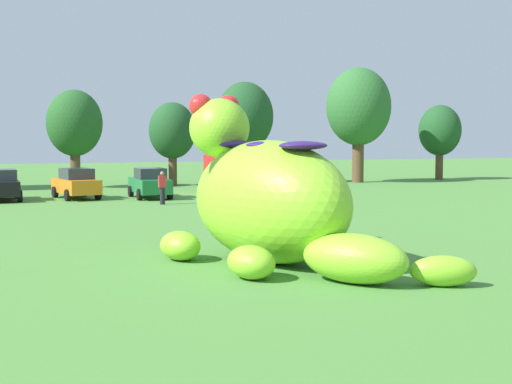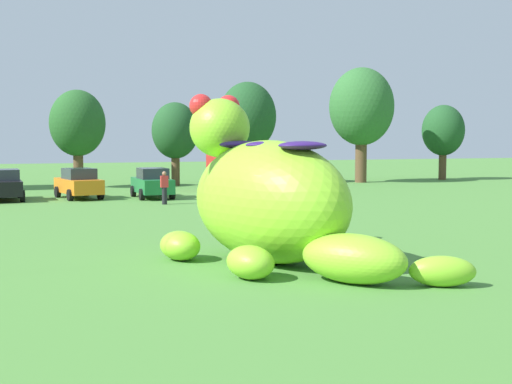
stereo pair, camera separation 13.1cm
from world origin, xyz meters
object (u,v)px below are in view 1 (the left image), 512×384
Objects in this scene: spectator_near_inflatable at (162,188)px; spectator_mid_field at (254,195)px; car_green at (150,183)px; car_orange at (76,183)px; giant_inflatable_creature at (269,200)px; box_truck at (243,167)px; car_black at (2,185)px.

spectator_mid_field is (2.88, -5.87, 0.00)m from spectator_near_inflatable.
car_green is at bearing 87.35° from spectator_near_inflatable.
car_orange is 12.83m from spectator_mid_field.
car_green is at bearing 86.95° from giant_inflatable_creature.
spectator_mid_field is at bearing -74.71° from car_green.
car_green is (1.14, 21.47, -0.88)m from giant_inflatable_creature.
car_green is 3.99m from spectator_near_inflatable.
box_truck is at bearing 1.74° from car_orange.
giant_inflatable_creature reaches higher than spectator_near_inflatable.
giant_inflatable_creature is 2.10× the size of car_green.
car_black is 3.95m from car_orange.
car_orange reaches higher than spectator_mid_field.
car_orange and car_green have the same top height.
car_green is at bearing 105.29° from spectator_mid_field.
car_green is at bearing -167.13° from box_truck.
car_orange is at bearing 164.67° from car_green.
giant_inflatable_creature is 2.08× the size of car_black.
car_green is 0.62× the size of box_truck.
spectator_near_inflatable is (7.75, -5.19, -0.01)m from car_black.
giant_inflatable_creature is 1.30× the size of box_truck.
car_green is 2.41× the size of spectator_near_inflatable.
spectator_near_inflatable is (0.96, 17.48, -0.89)m from giant_inflatable_creature.
spectator_mid_field is at bearing -106.92° from box_truck.
spectator_near_inflatable is (-0.18, -3.99, -0.01)m from car_green.
giant_inflatable_creature is 5.06× the size of spectator_mid_field.
giant_inflatable_creature reaches higher than spectator_mid_field.
car_green reaches higher than spectator_mid_field.
box_truck reaches higher than spectator_mid_field.
car_black is 9.33m from spectator_near_inflatable.
car_orange is 1.06× the size of car_green.
car_green is 10.23m from spectator_mid_field.
car_green is 6.32m from box_truck.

